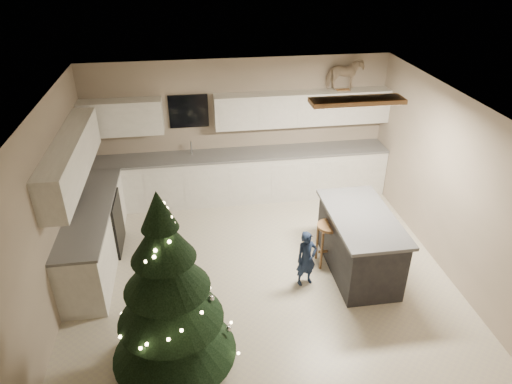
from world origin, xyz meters
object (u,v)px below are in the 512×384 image
bar_stool (329,234)px  christmas_tree (169,302)px  rocking_horse (345,74)px  island (359,243)px  toddler (306,259)px

bar_stool → christmas_tree: christmas_tree is taller
christmas_tree → rocking_horse: 5.19m
island → christmas_tree: christmas_tree is taller
bar_stool → christmas_tree: size_ratio=0.30×
christmas_tree → rocking_horse: size_ratio=3.68×
island → christmas_tree: size_ratio=0.72×
bar_stool → christmas_tree: 2.83m
toddler → rocking_horse: rocking_horse is taller
christmas_tree → toddler: (1.85, 1.19, -0.53)m
christmas_tree → toddler: bearing=32.8°
bar_stool → rocking_horse: size_ratio=1.09×
toddler → island: bearing=-1.8°
christmas_tree → rocking_horse: rocking_horse is taller
rocking_horse → bar_stool: bearing=158.8°
toddler → rocking_horse: bearing=50.0°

